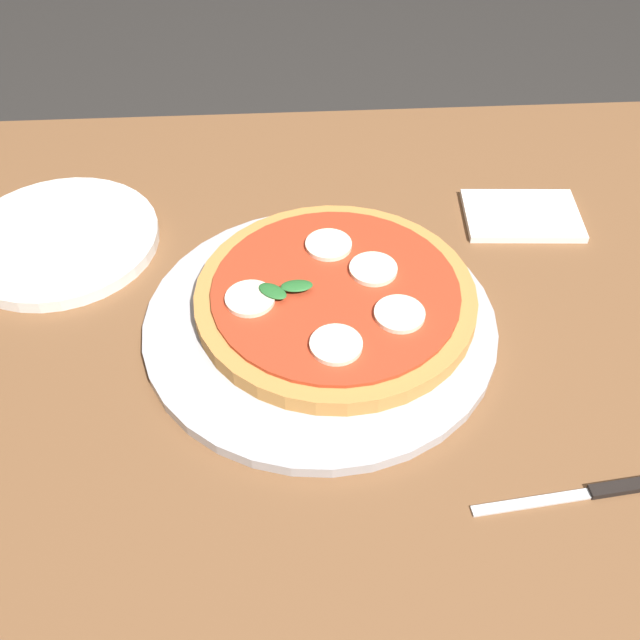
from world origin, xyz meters
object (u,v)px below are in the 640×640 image
object	(u,v)px
dining_table	(428,390)
pizza	(335,297)
plate_white	(60,239)
serving_tray	(320,323)
knife	(601,491)
napkin	(522,215)

from	to	relation	value
dining_table	pizza	size ratio (longest dim) A/B	5.26
dining_table	plate_white	xyz separation A→B (m)	(0.39, -0.15, 0.10)
serving_tray	plate_white	bearing A→B (deg)	-27.23
pizza	knife	distance (m)	0.29
dining_table	knife	xyz separation A→B (m)	(-0.10, 0.19, 0.10)
pizza	napkin	distance (m)	0.27
serving_tray	knife	world-z (taller)	serving_tray
plate_white	serving_tray	bearing A→B (deg)	152.77
pizza	napkin	bearing A→B (deg)	-148.01
napkin	serving_tray	bearing A→B (deg)	33.39
plate_white	napkin	size ratio (longest dim) A/B	1.66
dining_table	knife	distance (m)	0.23
dining_table	knife	world-z (taller)	knife
pizza	plate_white	distance (m)	0.32
plate_white	knife	distance (m)	0.60
serving_tray	napkin	xyz separation A→B (m)	(-0.24, -0.16, -0.00)
plate_white	knife	world-z (taller)	plate_white
napkin	dining_table	bearing A→B (deg)	53.42
pizza	plate_white	xyz separation A→B (m)	(0.29, -0.12, -0.02)
dining_table	plate_white	distance (m)	0.43
serving_tray	napkin	world-z (taller)	serving_tray
dining_table	serving_tray	size ratio (longest dim) A/B	4.23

